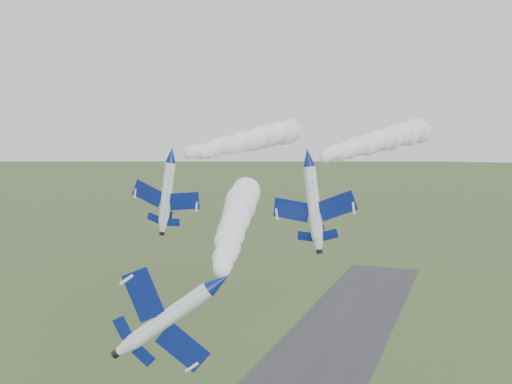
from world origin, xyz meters
The scene contains 6 objects.
jet_lead centered at (8.99, -2.87, 35.56)m, with size 7.23×12.46×8.80m.
smoke_trail_jet_lead centered at (-2.18, 27.02, 36.71)m, with size 5.44×57.73×5.44m, color silver, non-canonical shape.
jet_pair_left centered at (-10.17, 22.29, 45.96)m, with size 10.58×12.86×3.41m.
smoke_trail_jet_pair_left centered at (-11.88, 58.11, 47.82)m, with size 5.60×65.85×5.60m, color silver, non-canonical shape.
jet_pair_right centered at (9.98, 22.10, 45.90)m, with size 11.43×13.73×3.55m.
smoke_trail_jet_pair_right centered at (14.23, 54.88, 47.75)m, with size 5.10×59.02×5.10m, color silver, non-canonical shape.
Camera 1 is at (30.42, -48.52, 48.95)m, focal length 40.00 mm.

